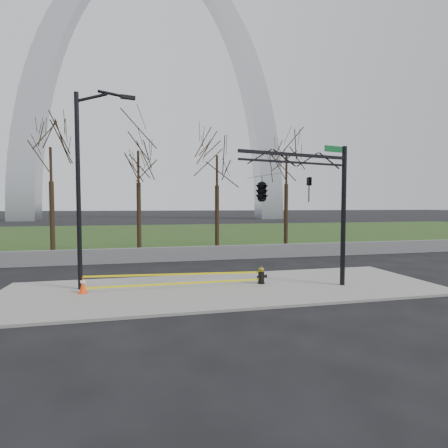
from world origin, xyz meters
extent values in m
plane|color=black|center=(0.00, 0.00, 0.00)|extent=(500.00, 500.00, 0.00)
cube|color=slate|center=(0.00, 0.00, 0.05)|extent=(18.00, 6.00, 0.10)
cube|color=#203B15|center=(0.00, 30.00, 0.03)|extent=(120.00, 40.00, 0.06)
cube|color=#59595B|center=(0.00, 8.00, 0.45)|extent=(60.00, 0.30, 0.90)
cylinder|color=black|center=(1.64, 0.35, 0.13)|extent=(0.31, 0.31, 0.05)
cylinder|color=black|center=(1.64, 0.35, 0.37)|extent=(0.24, 0.24, 0.55)
cylinder|color=black|center=(1.82, 0.31, 0.42)|extent=(0.21, 0.18, 0.15)
cylinder|color=black|center=(1.50, 0.38, 0.39)|extent=(0.11, 0.11, 0.09)
cylinder|color=olive|center=(1.64, 0.35, 0.67)|extent=(0.27, 0.27, 0.05)
ellipsoid|color=olive|center=(1.64, 0.35, 0.72)|extent=(0.26, 0.26, 0.19)
cylinder|color=olive|center=(1.64, 0.35, 0.83)|extent=(0.05, 0.05, 0.07)
cube|color=#FF430D|center=(-5.67, 0.36, 0.12)|extent=(0.39, 0.39, 0.04)
cone|color=#FF430D|center=(-5.67, 0.36, 0.44)|extent=(0.25, 0.25, 0.60)
cylinder|color=white|center=(-5.67, 0.36, 0.55)|extent=(0.19, 0.19, 0.09)
cylinder|color=black|center=(-5.88, 1.08, 4.00)|extent=(0.18, 0.18, 8.00)
cylinder|color=black|center=(-5.35, 1.18, 7.85)|extent=(1.26, 0.37, 0.56)
cylinder|color=black|center=(-4.51, 1.35, 8.10)|extent=(1.21, 0.36, 0.22)
cube|color=black|center=(-3.92, 1.47, 8.05)|extent=(0.63, 0.33, 0.14)
cylinder|color=black|center=(4.95, -0.69, 3.00)|extent=(0.20, 0.20, 6.00)
cube|color=black|center=(2.49, -1.15, 5.50)|extent=(4.94, 1.04, 0.12)
cube|color=black|center=(2.49, -1.15, 5.20)|extent=(4.93, 1.00, 0.08)
cube|color=#0C5926|center=(4.36, -0.80, 5.85)|extent=(0.89, 0.21, 0.25)
imported|color=black|center=(3.18, -1.02, 4.15)|extent=(0.20, 0.23, 1.00)
imported|color=black|center=(1.02, -1.43, 4.15)|extent=(0.98, 2.54, 1.00)
cube|color=yellow|center=(-2.12, 0.71, 0.60)|extent=(7.52, 0.73, 0.08)
cube|color=yellow|center=(-2.02, 0.36, 0.28)|extent=(7.31, 0.02, 0.08)
camera|label=1|loc=(-3.39, -13.91, 3.49)|focal=27.88mm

